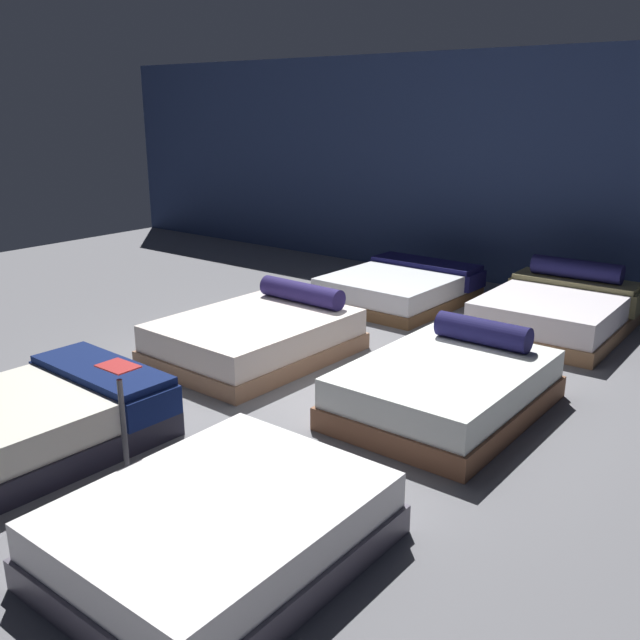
{
  "coord_description": "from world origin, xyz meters",
  "views": [
    {
      "loc": [
        3.91,
        -5.32,
        2.71
      ],
      "look_at": [
        -0.21,
        -0.09,
        0.65
      ],
      "focal_mm": 39.13,
      "sensor_mm": 36.0,
      "label": 1
    }
  ],
  "objects_px": {
    "bed_0": "(30,423)",
    "bed_5": "(557,311)",
    "bed_3": "(447,386)",
    "bed_4": "(400,287)",
    "bed_1": "(220,529)",
    "price_sign": "(125,443)",
    "bed_2": "(257,336)"
  },
  "relations": [
    {
      "from": "bed_5",
      "to": "bed_3",
      "type": "bearing_deg",
      "value": -89.98
    },
    {
      "from": "bed_2",
      "to": "bed_3",
      "type": "distance_m",
      "value": 2.36
    },
    {
      "from": "bed_2",
      "to": "bed_4",
      "type": "distance_m",
      "value": 2.9
    },
    {
      "from": "bed_0",
      "to": "bed_3",
      "type": "bearing_deg",
      "value": 52.42
    },
    {
      "from": "bed_5",
      "to": "price_sign",
      "type": "height_order",
      "value": "price_sign"
    },
    {
      "from": "price_sign",
      "to": "bed_1",
      "type": "bearing_deg",
      "value": -8.07
    },
    {
      "from": "bed_4",
      "to": "bed_2",
      "type": "bearing_deg",
      "value": -89.92
    },
    {
      "from": "bed_2",
      "to": "bed_4",
      "type": "relative_size",
      "value": 1.05
    },
    {
      "from": "bed_3",
      "to": "bed_4",
      "type": "relative_size",
      "value": 1.01
    },
    {
      "from": "bed_0",
      "to": "price_sign",
      "type": "bearing_deg",
      "value": 7.92
    },
    {
      "from": "bed_4",
      "to": "bed_5",
      "type": "height_order",
      "value": "bed_5"
    },
    {
      "from": "bed_3",
      "to": "bed_4",
      "type": "bearing_deg",
      "value": 128.74
    },
    {
      "from": "bed_1",
      "to": "price_sign",
      "type": "height_order",
      "value": "price_sign"
    },
    {
      "from": "bed_5",
      "to": "price_sign",
      "type": "xyz_separation_m",
      "value": [
        -1.1,
        -5.61,
        0.1
      ]
    },
    {
      "from": "bed_0",
      "to": "bed_2",
      "type": "distance_m",
      "value": 2.77
    },
    {
      "from": "bed_0",
      "to": "bed_5",
      "type": "bearing_deg",
      "value": 70.88
    },
    {
      "from": "bed_1",
      "to": "bed_4",
      "type": "height_order",
      "value": "bed_4"
    },
    {
      "from": "bed_2",
      "to": "price_sign",
      "type": "bearing_deg",
      "value": -64.38
    },
    {
      "from": "bed_0",
      "to": "bed_4",
      "type": "relative_size",
      "value": 1.01
    },
    {
      "from": "bed_0",
      "to": "bed_4",
      "type": "bearing_deg",
      "value": 92.26
    },
    {
      "from": "bed_3",
      "to": "bed_5",
      "type": "bearing_deg",
      "value": 91.61
    },
    {
      "from": "bed_1",
      "to": "bed_2",
      "type": "relative_size",
      "value": 0.9
    },
    {
      "from": "bed_2",
      "to": "price_sign",
      "type": "xyz_separation_m",
      "value": [
        1.19,
        -2.65,
        0.13
      ]
    },
    {
      "from": "bed_5",
      "to": "bed_0",
      "type": "bearing_deg",
      "value": -112.54
    },
    {
      "from": "bed_2",
      "to": "bed_3",
      "type": "relative_size",
      "value": 1.04
    },
    {
      "from": "bed_0",
      "to": "bed_3",
      "type": "xyz_separation_m",
      "value": [
        2.29,
        2.77,
        0.01
      ]
    },
    {
      "from": "bed_5",
      "to": "bed_1",
      "type": "bearing_deg",
      "value": -91.11
    },
    {
      "from": "bed_1",
      "to": "bed_3",
      "type": "distance_m",
      "value": 2.81
    },
    {
      "from": "bed_0",
      "to": "price_sign",
      "type": "relative_size",
      "value": 2.16
    },
    {
      "from": "bed_1",
      "to": "bed_2",
      "type": "bearing_deg",
      "value": 129.37
    },
    {
      "from": "bed_4",
      "to": "price_sign",
      "type": "bearing_deg",
      "value": -77.34
    },
    {
      "from": "bed_3",
      "to": "bed_1",
      "type": "bearing_deg",
      "value": -90.71
    }
  ]
}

